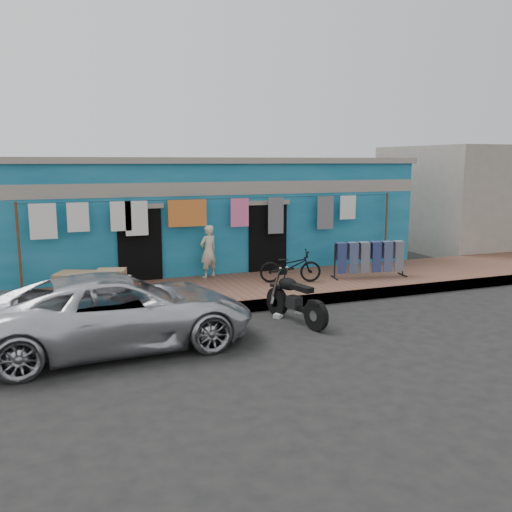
{
  "coord_description": "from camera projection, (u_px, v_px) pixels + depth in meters",
  "views": [
    {
      "loc": [
        -4.33,
        -9.22,
        3.25
      ],
      "look_at": [
        0.0,
        2.0,
        1.15
      ],
      "focal_mm": 38.0,
      "sensor_mm": 36.0,
      "label": 1
    }
  ],
  "objects": [
    {
      "name": "litter_b",
      "position": [
        299.0,
        311.0,
        11.78
      ],
      "size": [
        0.23,
        0.22,
        0.09
      ],
      "primitive_type": "cube",
      "rotation": [
        0.0,
        0.0,
        0.66
      ],
      "color": "silver",
      "rests_on": "ground"
    },
    {
      "name": "litter_c",
      "position": [
        232.0,
        316.0,
        11.36
      ],
      "size": [
        0.23,
        0.26,
        0.09
      ],
      "primitive_type": "cube",
      "rotation": [
        0.0,
        0.0,
        1.33
      ],
      "color": "silver",
      "rests_on": "ground"
    },
    {
      "name": "motorcycle",
      "position": [
        296.0,
        298.0,
        11.0
      ],
      "size": [
        1.27,
        1.86,
        1.05
      ],
      "primitive_type": null,
      "rotation": [
        0.0,
        0.0,
        0.22
      ],
      "color": "black",
      "rests_on": "ground"
    },
    {
      "name": "curb",
      "position": [
        263.0,
        305.0,
        11.97
      ],
      "size": [
        28.0,
        0.1,
        0.25
      ],
      "primitive_type": "cube",
      "color": "gray",
      "rests_on": "ground"
    },
    {
      "name": "litter_a",
      "position": [
        278.0,
        316.0,
        11.44
      ],
      "size": [
        0.24,
        0.23,
        0.08
      ],
      "primitive_type": "cube",
      "rotation": [
        0.0,
        0.0,
        0.72
      ],
      "color": "silver",
      "rests_on": "ground"
    },
    {
      "name": "seated_person",
      "position": [
        208.0,
        251.0,
        14.1
      ],
      "size": [
        0.59,
        0.5,
        1.38
      ],
      "primitive_type": "imported",
      "rotation": [
        0.0,
        0.0,
        3.53
      ],
      "color": "beige",
      "rests_on": "sidewalk"
    },
    {
      "name": "bicycle",
      "position": [
        290.0,
        263.0,
        13.59
      ],
      "size": [
        1.63,
        0.94,
        0.99
      ],
      "primitive_type": "imported",
      "rotation": [
        0.0,
        0.0,
        1.29
      ],
      "color": "black",
      "rests_on": "sidewalk"
    },
    {
      "name": "building",
      "position": [
        198.0,
        213.0,
        16.7
      ],
      "size": [
        12.2,
        5.2,
        3.36
      ],
      "color": "#126186",
      "rests_on": "ground"
    },
    {
      "name": "charpoy",
      "position": [
        95.0,
        283.0,
        12.22
      ],
      "size": [
        2.33,
        2.1,
        0.58
      ],
      "primitive_type": null,
      "rotation": [
        0.0,
        0.0,
        -0.43
      ],
      "color": "brown",
      "rests_on": "sidewalk"
    },
    {
      "name": "clothesline",
      "position": [
        203.0,
        218.0,
        13.96
      ],
      "size": [
        10.06,
        0.06,
        2.1
      ],
      "color": "brown",
      "rests_on": "sidewalk"
    },
    {
      "name": "ground",
      "position": [
        293.0,
        330.0,
        10.57
      ],
      "size": [
        80.0,
        80.0,
        0.0
      ],
      "primitive_type": "plane",
      "color": "black",
      "rests_on": "ground"
    },
    {
      "name": "jeans_rack",
      "position": [
        369.0,
        259.0,
        14.2
      ],
      "size": [
        2.15,
        1.07,
        0.97
      ],
      "primitive_type": null,
      "rotation": [
        0.0,
        0.0,
        -0.17
      ],
      "color": "black",
      "rests_on": "sidewalk"
    },
    {
      "name": "car",
      "position": [
        119.0,
        310.0,
        9.51
      ],
      "size": [
        4.91,
        2.41,
        1.36
      ],
      "primitive_type": "imported",
      "rotation": [
        0.0,
        0.0,
        1.62
      ],
      "color": "silver",
      "rests_on": "ground"
    },
    {
      "name": "neighbor_right",
      "position": [
        478.0,
        198.0,
        20.58
      ],
      "size": [
        6.0,
        5.0,
        3.8
      ],
      "primitive_type": "cube",
      "color": "#9E9384",
      "rests_on": "ground"
    },
    {
      "name": "sidewalk",
      "position": [
        241.0,
        290.0,
        13.31
      ],
      "size": [
        28.0,
        3.0,
        0.25
      ],
      "primitive_type": "cube",
      "color": "brown",
      "rests_on": "ground"
    }
  ]
}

